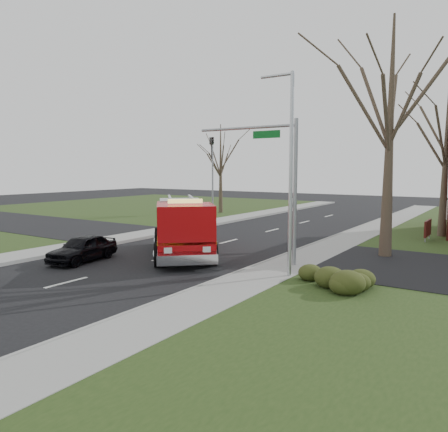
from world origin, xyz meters
The scene contains 14 objects.
ground centered at (0.00, 0.00, 0.00)m, with size 120.00×120.00×0.00m, color black.
sidewalk_right centered at (6.20, 0.00, 0.07)m, with size 2.40×80.00×0.15m, color gray.
sidewalk_left centered at (-6.20, 0.00, 0.07)m, with size 2.40×80.00×0.15m, color gray.
cross_street_left centered at (-22.40, 4.00, 0.08)m, with size 30.00×8.00×0.15m, color black.
health_center_sign centered at (10.50, 12.50, 0.88)m, with size 0.12×2.00×1.40m.
hedge_corner centered at (9.00, -1.00, 0.58)m, with size 2.80×2.00×0.90m, color #313A15.
bare_tree_near centered at (9.50, 6.00, 7.41)m, with size 6.00×6.00×12.00m.
bare_tree_far centered at (11.00, 15.00, 6.49)m, with size 5.25×5.25×10.50m.
bare_tree_left centered at (-10.00, 20.00, 5.56)m, with size 4.50×4.50×9.00m.
traffic_signal_mast centered at (5.21, 1.50, 4.71)m, with size 5.29×0.18×6.80m.
streetlight_pole centered at (7.14, -0.50, 4.55)m, with size 1.48×0.16×8.40m.
utility_pole_far centered at (-6.80, 14.00, 3.50)m, with size 0.14×0.14×7.00m, color gray.
fire_engine centered at (0.39, 0.94, 1.42)m, with size 7.18×7.57×3.15m.
parked_car_maroon centered at (-2.80, -2.95, 0.66)m, with size 1.56×3.88×1.32m, color black.
Camera 1 is at (14.72, -16.80, 4.55)m, focal length 35.00 mm.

